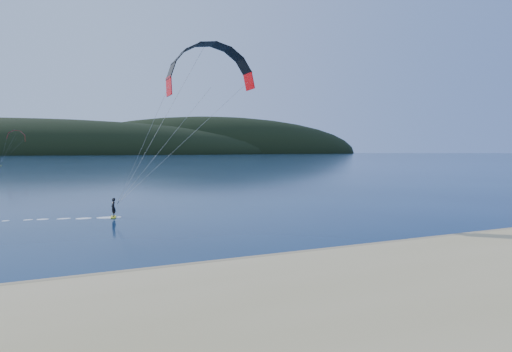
% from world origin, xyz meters
% --- Properties ---
extents(ground, '(1800.00, 1800.00, 0.00)m').
position_xyz_m(ground, '(0.00, 0.00, 0.00)').
color(ground, '#071834').
rests_on(ground, ground).
extents(wet_sand, '(220.00, 2.50, 0.10)m').
position_xyz_m(wet_sand, '(0.00, 4.50, 0.05)').
color(wet_sand, olive).
rests_on(wet_sand, ground).
extents(headland, '(1200.00, 310.00, 140.00)m').
position_xyz_m(headland, '(0.63, 745.28, 0.00)').
color(headland, black).
rests_on(headland, ground).
extents(kitesurfer_near, '(24.91, 6.51, 16.58)m').
position_xyz_m(kitesurfer_near, '(1.87, 23.40, 13.09)').
color(kitesurfer_near, gold).
rests_on(kitesurfer_near, ground).
extents(kitesurfer_far, '(11.72, 5.53, 14.37)m').
position_xyz_m(kitesurfer_far, '(-31.79, 198.16, 11.83)').
color(kitesurfer_far, gold).
rests_on(kitesurfer_far, ground).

